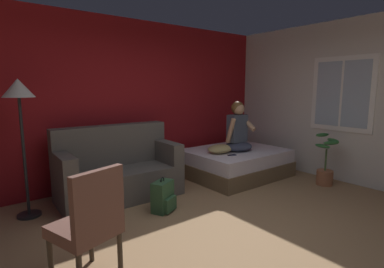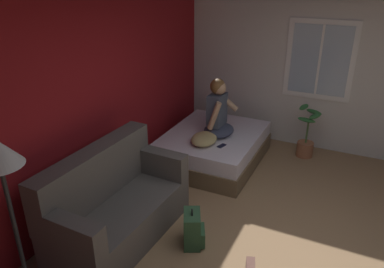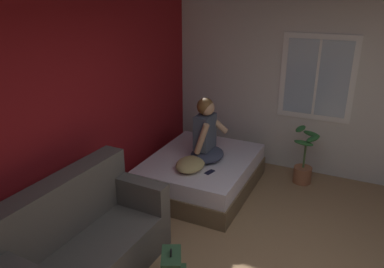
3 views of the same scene
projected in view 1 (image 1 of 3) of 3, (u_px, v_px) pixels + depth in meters
The scene contains 12 objects.
ground_plane at pixel (232, 242), 3.12m from camera, with size 40.00×40.00×0.00m, color #93704C.
wall_back_accent at pixel (120, 102), 4.97m from camera, with size 10.90×0.16×2.70m, color maroon.
wall_side_with_window at pixel (369, 103), 4.74m from camera, with size 0.19×6.53×2.70m.
bed at pixel (235, 163), 5.44m from camera, with size 1.72×1.38×0.48m.
couch at pixel (118, 171), 4.36m from camera, with size 1.73×0.88×1.04m.
side_chair at pixel (89, 222), 2.40m from camera, with size 0.58×0.58×0.98m.
person_seated at pixel (238, 131), 5.27m from camera, with size 0.54×0.47×0.88m.
backpack at pixel (163, 197), 3.87m from camera, with size 0.35×0.33×0.46m.
throw_pillow at pixel (220, 149), 5.14m from camera, with size 0.48×0.36×0.14m, color tan.
cell_phone at pixel (232, 155), 4.96m from camera, with size 0.07×0.14×0.01m, color black.
floor_lamp at pixel (19, 102), 3.53m from camera, with size 0.36×0.36×1.70m.
potted_plant at pixel (325, 167), 4.92m from camera, with size 0.39×0.37×0.85m.
Camera 1 is at (-2.11, -2.03, 1.60)m, focal length 28.00 mm.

